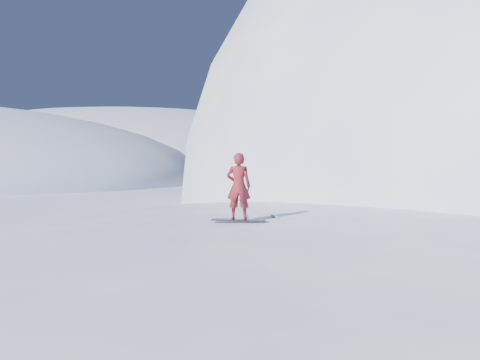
# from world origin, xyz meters

# --- Properties ---
(ground) EXTENTS (400.00, 400.00, 0.00)m
(ground) POSITION_xyz_m (0.00, 0.00, 0.00)
(ground) COLOR white
(ground) RESTS_ON ground
(near_ridge) EXTENTS (36.00, 28.00, 4.80)m
(near_ridge) POSITION_xyz_m (1.00, 3.00, 0.00)
(near_ridge) COLOR white
(near_ridge) RESTS_ON ground
(peak_shoulder) EXTENTS (28.00, 24.00, 18.00)m
(peak_shoulder) POSITION_xyz_m (10.00, 20.00, 0.00)
(peak_shoulder) COLOR white
(peak_shoulder) RESTS_ON ground
(far_ridge_c) EXTENTS (140.00, 90.00, 36.00)m
(far_ridge_c) POSITION_xyz_m (-40.00, 110.00, 0.00)
(far_ridge_c) COLOR white
(far_ridge_c) RESTS_ON ground
(wind_bumps) EXTENTS (16.00, 14.40, 1.00)m
(wind_bumps) POSITION_xyz_m (-0.56, 2.12, 0.00)
(wind_bumps) COLOR white
(wind_bumps) RESTS_ON ground
(snowboard) EXTENTS (1.57, 0.41, 0.03)m
(snowboard) POSITION_xyz_m (-2.05, 1.17, 2.41)
(snowboard) COLOR black
(snowboard) RESTS_ON near_ridge
(snowboarder) EXTENTS (0.73, 0.51, 1.90)m
(snowboarder) POSITION_xyz_m (-2.05, 1.17, 3.38)
(snowboarder) COLOR maroon
(snowboarder) RESTS_ON snowboard
(board_tracks) EXTENTS (1.59, 5.98, 0.04)m
(board_tracks) POSITION_xyz_m (-1.86, 4.56, 2.42)
(board_tracks) COLOR silver
(board_tracks) RESTS_ON ground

